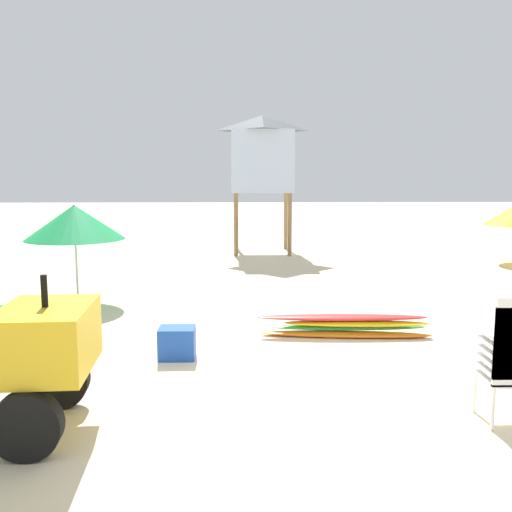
# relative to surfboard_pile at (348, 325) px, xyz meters

# --- Properties ---
(ground) EXTENTS (80.00, 80.00, 0.00)m
(ground) POSITION_rel_surfboard_pile_xyz_m (-0.92, -2.16, -0.16)
(ground) COLOR beige
(surfboard_pile) EXTENTS (2.59, 0.49, 0.32)m
(surfboard_pile) POSITION_rel_surfboard_pile_xyz_m (0.00, 0.00, 0.00)
(surfboard_pile) COLOR orange
(surfboard_pile) RESTS_ON ground
(lifeguard_tower) EXTENTS (1.98, 1.98, 4.08)m
(lifeguard_tower) POSITION_rel_surfboard_pile_xyz_m (-0.98, 9.01, 2.80)
(lifeguard_tower) COLOR olive
(lifeguard_tower) RESTS_ON ground
(beach_umbrella_left) EXTENTS (1.82, 1.82, 1.83)m
(beach_umbrella_left) POSITION_rel_surfboard_pile_xyz_m (-4.66, 2.32, 1.35)
(beach_umbrella_left) COLOR beige
(beach_umbrella_left) RESTS_ON ground
(cooler_box) EXTENTS (0.47, 0.36, 0.41)m
(cooler_box) POSITION_rel_surfboard_pile_xyz_m (-2.44, -0.97, 0.05)
(cooler_box) COLOR blue
(cooler_box) RESTS_ON ground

